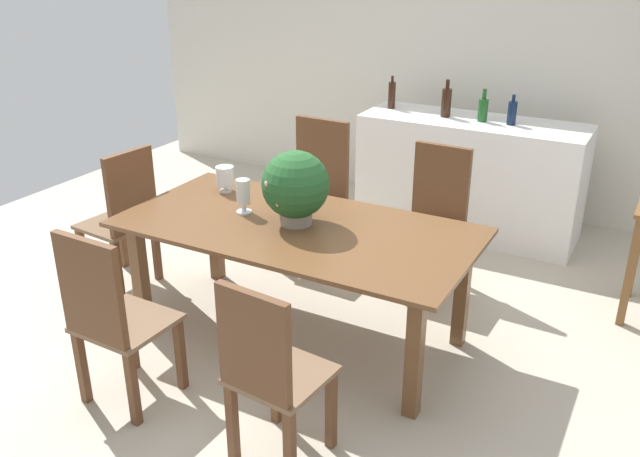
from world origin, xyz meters
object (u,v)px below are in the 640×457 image
chair_near_right (268,370)px  kitchen_counter (469,177)px  wine_glass (271,177)px  wine_bottle_green (483,109)px  chair_near_left (110,315)px  wine_bottle_tall (512,113)px  crystal_vase_center_near (292,183)px  wine_bottle_dark (446,102)px  chair_far_left (315,185)px  wine_bottle_amber (392,95)px  chair_head_end (125,214)px  flower_centerpiece (295,186)px  chair_far_right (434,212)px  crystal_vase_left (243,194)px  crystal_vase_right (225,177)px  dining_table (297,240)px

chair_near_right → kitchen_counter: size_ratio=0.54×
wine_glass → wine_bottle_green: size_ratio=0.65×
chair_near_left → wine_bottle_tall: (1.17, 3.14, 0.50)m
crystal_vase_center_near → kitchen_counter: (0.63, 1.78, -0.39)m
chair_near_left → wine_bottle_dark: (0.64, 3.13, 0.52)m
chair_far_left → wine_bottle_amber: bearing=85.0°
chair_near_right → wine_bottle_amber: wine_bottle_amber is taller
chair_head_end → chair_near_right: size_ratio=1.05×
wine_glass → wine_bottle_amber: (0.07, 1.79, 0.20)m
chair_head_end → wine_bottle_dark: wine_bottle_dark is taller
chair_near_left → chair_near_right: bearing=-177.6°
chair_near_left → wine_glass: chair_near_left is taller
flower_centerpiece → wine_glass: (-0.39, 0.35, -0.11)m
wine_bottle_tall → wine_bottle_dark: (-0.53, -0.00, 0.03)m
flower_centerpiece → kitchen_counter: size_ratio=0.25×
chair_near_right → kitchen_counter: (-0.05, 3.13, -0.05)m
chair_far_right → wine_bottle_amber: size_ratio=3.64×
chair_far_right → chair_near_left: 2.30m
crystal_vase_center_near → wine_bottle_tall: bearing=62.7°
chair_far_left → wine_bottle_tall: size_ratio=4.54×
chair_far_right → crystal_vase_center_near: 1.06m
crystal_vase_left → crystal_vase_center_near: 0.34m
chair_far_right → crystal_vase_right: size_ratio=5.74×
dining_table → crystal_vase_center_near: (-0.22, 0.32, 0.22)m
crystal_vase_center_near → wine_glass: size_ratio=1.21×
wine_bottle_green → flower_centerpiece: bearing=-103.2°
chair_head_end → crystal_vase_left: (0.98, 0.02, 0.31)m
chair_far_right → chair_head_end: size_ratio=0.99×
crystal_vase_center_near → wine_bottle_amber: bearing=93.5°
chair_near_left → wine_bottle_green: 3.31m
crystal_vase_left → crystal_vase_center_near: crystal_vase_left is taller
chair_head_end → crystal_vase_right: 0.78m
chair_far_left → flower_centerpiece: flower_centerpiece is taller
crystal_vase_left → wine_bottle_dark: (0.55, 2.08, 0.21)m
crystal_vase_right → kitchen_counter: (1.10, 1.83, -0.37)m
crystal_vase_right → flower_centerpiece: bearing=-19.6°
wine_bottle_amber → wine_bottle_green: wine_bottle_amber is taller
chair_far_right → crystal_vase_left: bearing=-127.4°
chair_near_right → wine_bottle_green: (0.01, 3.12, 0.52)m
chair_near_right → flower_centerpiece: 1.24m
wine_glass → wine_bottle_dark: (0.57, 1.72, 0.21)m
wine_bottle_tall → wine_bottle_green: (-0.23, -0.01, 0.00)m
chair_near_left → wine_glass: 1.45m
chair_near_right → wine_glass: (-0.87, 1.40, 0.34)m
chair_head_end → wine_bottle_dark: (1.53, 2.10, 0.52)m
wine_glass → wine_bottle_dark: bearing=71.6°
wine_glass → kitchen_counter: kitchen_counter is taller
chair_head_end → wine_bottle_dark: size_ratio=3.37×
crystal_vase_right → wine_bottle_green: bearing=57.4°
crystal_vase_left → wine_glass: (-0.03, 0.35, -0.00)m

